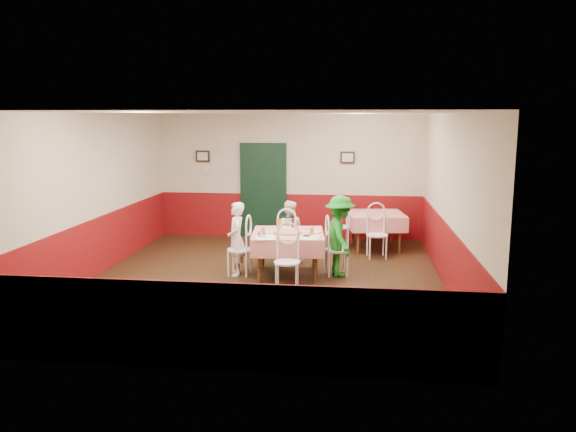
# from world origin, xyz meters

# --- Properties ---
(floor) EXTENTS (7.00, 7.00, 0.00)m
(floor) POSITION_xyz_m (0.00, 0.00, 0.00)
(floor) COLOR black
(floor) RESTS_ON ground
(ceiling) EXTENTS (7.00, 7.00, 0.00)m
(ceiling) POSITION_xyz_m (0.00, 0.00, 2.80)
(ceiling) COLOR white
(ceiling) RESTS_ON back_wall
(back_wall) EXTENTS (6.00, 0.10, 2.80)m
(back_wall) POSITION_xyz_m (0.00, 3.50, 1.40)
(back_wall) COLOR beige
(back_wall) RESTS_ON ground
(front_wall) EXTENTS (6.00, 0.10, 2.80)m
(front_wall) POSITION_xyz_m (0.00, -3.50, 1.40)
(front_wall) COLOR beige
(front_wall) RESTS_ON ground
(left_wall) EXTENTS (0.10, 7.00, 2.80)m
(left_wall) POSITION_xyz_m (-3.00, 0.00, 1.40)
(left_wall) COLOR beige
(left_wall) RESTS_ON ground
(right_wall) EXTENTS (0.10, 7.00, 2.80)m
(right_wall) POSITION_xyz_m (3.00, 0.00, 1.40)
(right_wall) COLOR beige
(right_wall) RESTS_ON ground
(wainscot_back) EXTENTS (6.00, 0.03, 1.00)m
(wainscot_back) POSITION_xyz_m (0.00, 3.48, 0.50)
(wainscot_back) COLOR maroon
(wainscot_back) RESTS_ON ground
(wainscot_front) EXTENTS (6.00, 0.03, 1.00)m
(wainscot_front) POSITION_xyz_m (0.00, -3.48, 0.50)
(wainscot_front) COLOR maroon
(wainscot_front) RESTS_ON ground
(wainscot_left) EXTENTS (0.03, 7.00, 1.00)m
(wainscot_left) POSITION_xyz_m (-2.98, 0.00, 0.50)
(wainscot_left) COLOR maroon
(wainscot_left) RESTS_ON ground
(wainscot_right) EXTENTS (0.03, 7.00, 1.00)m
(wainscot_right) POSITION_xyz_m (2.98, 0.00, 0.50)
(wainscot_right) COLOR maroon
(wainscot_right) RESTS_ON ground
(door) EXTENTS (0.96, 0.06, 2.10)m
(door) POSITION_xyz_m (-0.60, 3.45, 1.05)
(door) COLOR black
(door) RESTS_ON ground
(picture_left) EXTENTS (0.32, 0.03, 0.26)m
(picture_left) POSITION_xyz_m (-2.00, 3.45, 1.85)
(picture_left) COLOR black
(picture_left) RESTS_ON back_wall
(picture_right) EXTENTS (0.32, 0.03, 0.26)m
(picture_right) POSITION_xyz_m (1.30, 3.45, 1.85)
(picture_right) COLOR black
(picture_right) RESTS_ON back_wall
(thermostat) EXTENTS (0.10, 0.03, 0.10)m
(thermostat) POSITION_xyz_m (-1.90, 3.45, 1.50)
(thermostat) COLOR white
(thermostat) RESTS_ON back_wall
(main_table) EXTENTS (1.34, 1.34, 0.77)m
(main_table) POSITION_xyz_m (0.34, 0.36, 0.38)
(main_table) COLOR red
(main_table) RESTS_ON ground
(second_table) EXTENTS (1.26, 1.26, 0.77)m
(second_table) POSITION_xyz_m (1.93, 2.56, 0.38)
(second_table) COLOR red
(second_table) RESTS_ON ground
(chair_left) EXTENTS (0.44, 0.44, 0.90)m
(chair_left) POSITION_xyz_m (-0.50, 0.27, 0.45)
(chair_left) COLOR white
(chair_left) RESTS_ON ground
(chair_right) EXTENTS (0.50, 0.50, 0.90)m
(chair_right) POSITION_xyz_m (1.19, 0.44, 0.45)
(chair_right) COLOR white
(chair_right) RESTS_ON ground
(chair_far) EXTENTS (0.46, 0.46, 0.90)m
(chair_far) POSITION_xyz_m (0.25, 1.20, 0.45)
(chair_far) COLOR white
(chair_far) RESTS_ON ground
(chair_near) EXTENTS (0.44, 0.44, 0.90)m
(chair_near) POSITION_xyz_m (0.43, -0.49, 0.45)
(chair_near) COLOR white
(chair_near) RESTS_ON ground
(chair_second_a) EXTENTS (0.47, 0.47, 0.90)m
(chair_second_a) POSITION_xyz_m (1.18, 2.56, 0.45)
(chair_second_a) COLOR white
(chair_second_a) RESTS_ON ground
(chair_second_b) EXTENTS (0.47, 0.47, 0.90)m
(chair_second_b) POSITION_xyz_m (1.93, 1.81, 0.45)
(chair_second_b) COLOR white
(chair_second_b) RESTS_ON ground
(pizza) EXTENTS (0.51, 0.51, 0.03)m
(pizza) POSITION_xyz_m (0.35, 0.30, 0.78)
(pizza) COLOR #B74723
(pizza) RESTS_ON main_table
(plate_left) EXTENTS (0.27, 0.27, 0.01)m
(plate_left) POSITION_xyz_m (-0.05, 0.30, 0.77)
(plate_left) COLOR white
(plate_left) RESTS_ON main_table
(plate_right) EXTENTS (0.27, 0.27, 0.01)m
(plate_right) POSITION_xyz_m (0.78, 0.41, 0.77)
(plate_right) COLOR white
(plate_right) RESTS_ON main_table
(plate_far) EXTENTS (0.27, 0.27, 0.01)m
(plate_far) POSITION_xyz_m (0.31, 0.75, 0.77)
(plate_far) COLOR white
(plate_far) RESTS_ON main_table
(glass_a) EXTENTS (0.07, 0.07, 0.12)m
(glass_a) POSITION_xyz_m (-0.05, 0.09, 0.82)
(glass_a) COLOR #BF7219
(glass_a) RESTS_ON main_table
(glass_b) EXTENTS (0.07, 0.07, 0.13)m
(glass_b) POSITION_xyz_m (0.76, 0.20, 0.82)
(glass_b) COLOR #BF7219
(glass_b) RESTS_ON main_table
(glass_c) EXTENTS (0.09, 0.09, 0.15)m
(glass_c) POSITION_xyz_m (0.12, 0.76, 0.84)
(glass_c) COLOR #BF7219
(glass_c) RESTS_ON main_table
(beer_bottle) EXTENTS (0.06, 0.06, 0.21)m
(beer_bottle) POSITION_xyz_m (0.38, 0.76, 0.86)
(beer_bottle) COLOR #381C0A
(beer_bottle) RESTS_ON main_table
(shaker_a) EXTENTS (0.04, 0.04, 0.09)m
(shaker_a) POSITION_xyz_m (-0.04, -0.13, 0.81)
(shaker_a) COLOR silver
(shaker_a) RESTS_ON main_table
(shaker_b) EXTENTS (0.04, 0.04, 0.09)m
(shaker_b) POSITION_xyz_m (0.01, -0.16, 0.81)
(shaker_b) COLOR silver
(shaker_b) RESTS_ON main_table
(shaker_c) EXTENTS (0.04, 0.04, 0.09)m
(shaker_c) POSITION_xyz_m (-0.10, -0.07, 0.81)
(shaker_c) COLOR #B23319
(shaker_c) RESTS_ON main_table
(menu_left) EXTENTS (0.39, 0.46, 0.00)m
(menu_left) POSITION_xyz_m (0.02, -0.10, 0.76)
(menu_left) COLOR white
(menu_left) RESTS_ON main_table
(menu_right) EXTENTS (0.34, 0.43, 0.00)m
(menu_right) POSITION_xyz_m (0.75, 0.01, 0.76)
(menu_right) COLOR white
(menu_right) RESTS_ON main_table
(wallet) EXTENTS (0.12, 0.10, 0.02)m
(wallet) POSITION_xyz_m (0.69, 0.08, 0.77)
(wallet) COLOR black
(wallet) RESTS_ON main_table
(diner_left) EXTENTS (0.42, 0.53, 1.28)m
(diner_left) POSITION_xyz_m (-0.55, 0.26, 0.64)
(diner_left) COLOR gray
(diner_left) RESTS_ON ground
(diner_far) EXTENTS (0.63, 0.52, 1.18)m
(diner_far) POSITION_xyz_m (0.25, 1.25, 0.59)
(diner_far) COLOR gray
(diner_far) RESTS_ON ground
(diner_right) EXTENTS (0.74, 1.01, 1.41)m
(diner_right) POSITION_xyz_m (1.24, 0.45, 0.70)
(diner_right) COLOR gray
(diner_right) RESTS_ON ground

